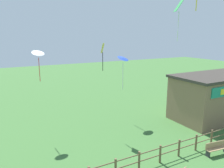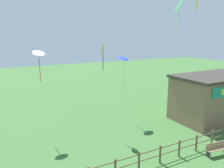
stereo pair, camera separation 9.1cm
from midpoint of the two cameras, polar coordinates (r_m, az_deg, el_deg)
The scene contains 7 objects.
wooden_fence at distance 13.91m, azimuth 4.28°, elevation -19.97°, with size 21.75×0.14×1.23m.
seaside_building at distance 24.22m, azimuth 25.72°, elevation -2.90°, with size 9.02×4.78×4.43m.
park_bench_by_building at distance 17.44m, azimuth 25.87°, elevation -14.83°, with size 1.81×0.63×0.91m.
kite_white_delta at distance 18.24m, azimuth -18.47°, elevation 7.52°, with size 1.18×1.14×2.53m.
kite_blue_delta at distance 20.75m, azimuth 3.16°, elevation 6.44°, with size 1.43×1.40×3.30m.
kite_green_diamond at distance 16.52m, azimuth 17.38°, elevation 18.07°, with size 0.89×0.97×2.95m.
kite_yellow_diamond at distance 18.26m, azimuth -2.22°, elevation 8.35°, with size 0.52×0.59×2.29m.
Camera 2 is at (-6.26, -2.73, 8.14)m, focal length 35.00 mm.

